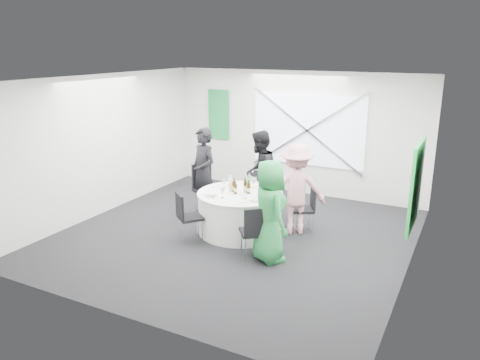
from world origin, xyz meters
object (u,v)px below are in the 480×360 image
at_px(chair_front_right, 255,229).
at_px(chair_front_left, 186,213).
at_px(person_woman_pink, 296,189).
at_px(chair_back_left, 205,184).
at_px(green_water_bottle, 249,186).
at_px(chair_back_right, 307,205).
at_px(person_man_back_left, 203,172).
at_px(banquet_table, 240,212).
at_px(person_man_back, 259,172).
at_px(chair_back, 269,185).
at_px(clear_water_bottle, 230,185).
at_px(person_woman_green, 269,211).

bearing_deg(chair_front_right, chair_front_left, -43.74).
xyz_separation_m(chair_front_right, person_woman_pink, (0.17, 1.38, 0.31)).
xyz_separation_m(chair_back_left, green_water_bottle, (1.24, -0.51, 0.29)).
distance_m(chair_back_right, person_man_back_left, 2.19).
bearing_deg(person_man_back_left, banquet_table, 0.00).
bearing_deg(person_man_back, chair_back_left, -68.64).
height_order(chair_back, chair_front_right, chair_back).
xyz_separation_m(person_man_back_left, person_woman_pink, (1.99, -0.05, -0.06)).
relative_size(person_man_back_left, person_man_back, 1.04).
bearing_deg(person_woman_pink, chair_front_left, 12.74).
xyz_separation_m(chair_back_right, person_woman_pink, (-0.16, -0.17, 0.34)).
distance_m(chair_front_left, person_man_back, 2.02).
bearing_deg(person_man_back_left, chair_back, 58.35).
bearing_deg(chair_front_right, clear_water_bottle, -83.26).
distance_m(chair_front_right, clear_water_bottle, 1.37).
height_order(chair_front_left, person_man_back, person_man_back).
height_order(chair_back, person_woman_pink, person_woman_pink).
bearing_deg(chair_back_right, person_man_back_left, -116.45).
xyz_separation_m(chair_back, person_man_back_left, (-1.11, -0.74, 0.32)).
bearing_deg(person_man_back_left, chair_back_left, 132.42).
bearing_deg(chair_back, chair_back_left, -149.27).
xyz_separation_m(banquet_table, chair_back, (0.03, 1.23, 0.20)).
xyz_separation_m(chair_back_right, green_water_bottle, (-0.94, -0.53, 0.39)).
bearing_deg(chair_front_left, banquet_table, -90.00).
relative_size(chair_front_left, person_man_back, 0.51).
distance_m(chair_back_right, chair_front_right, 1.58).
distance_m(banquet_table, chair_back_left, 1.28).
bearing_deg(person_woman_green, chair_back_right, -53.97).
height_order(banquet_table, person_man_back_left, person_man_back_left).
xyz_separation_m(person_man_back, person_woman_green, (1.07, -1.94, -0.03)).
height_order(person_man_back_left, green_water_bottle, person_man_back_left).
relative_size(person_man_back, person_woman_green, 1.03).
bearing_deg(chair_back_left, person_woman_green, -96.45).
bearing_deg(chair_back_left, chair_front_left, -133.52).
height_order(chair_back_right, person_woman_green, person_woman_green).
distance_m(banquet_table, clear_water_bottle, 0.54).
height_order(chair_back_right, chair_front_right, chair_front_right).
bearing_deg(chair_back_left, person_man_back_left, -133.87).
relative_size(person_man_back, clear_water_bottle, 5.65).
xyz_separation_m(person_man_back, clear_water_bottle, (-0.07, -1.11, 0.02)).
bearing_deg(chair_back_right, person_woman_green, -34.83).
bearing_deg(person_woman_green, person_man_back, -19.90).
relative_size(green_water_bottle, clear_water_bottle, 1.08).
bearing_deg(chair_back_right, chair_front_left, -80.23).
bearing_deg(chair_back, green_water_bottle, -83.49).
bearing_deg(banquet_table, chair_back, 88.42).
bearing_deg(chair_front_left, clear_water_bottle, -80.36).
bearing_deg(person_man_back_left, clear_water_bottle, -4.71).
height_order(chair_back_left, person_woman_green, person_woman_green).
height_order(chair_back_left, person_man_back_left, person_man_back_left).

